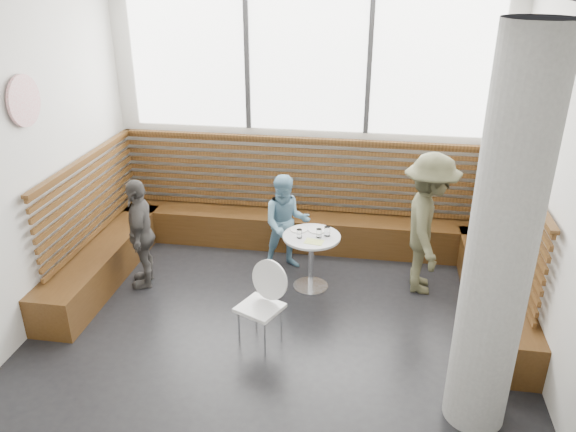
% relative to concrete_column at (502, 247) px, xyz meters
% --- Properties ---
extents(room, '(5.00, 5.00, 3.20)m').
position_rel_concrete_column_xyz_m(room, '(-1.85, 0.60, 0.00)').
color(room, silver).
rests_on(room, ground).
extents(booth, '(5.00, 2.50, 1.44)m').
position_rel_concrete_column_xyz_m(booth, '(-1.85, 2.37, -1.19)').
color(booth, '#412810').
rests_on(booth, ground).
extents(concrete_column, '(0.50, 0.50, 3.20)m').
position_rel_concrete_column_xyz_m(concrete_column, '(0.00, 0.00, 0.00)').
color(concrete_column, gray).
rests_on(concrete_column, ground).
extents(wall_art, '(0.03, 0.50, 0.50)m').
position_rel_concrete_column_xyz_m(wall_art, '(-4.31, 1.00, 0.70)').
color(wall_art, white).
rests_on(wall_art, room).
extents(cafe_table, '(0.66, 0.66, 0.68)m').
position_rel_concrete_column_xyz_m(cafe_table, '(-1.61, 1.81, -1.11)').
color(cafe_table, silver).
rests_on(cafe_table, ground).
extents(cafe_chair, '(0.41, 0.40, 0.86)m').
position_rel_concrete_column_xyz_m(cafe_chair, '(-1.98, 0.73, -1.10)').
color(cafe_chair, white).
rests_on(cafe_chair, ground).
extents(adult_man, '(0.62, 1.07, 1.65)m').
position_rel_concrete_column_xyz_m(adult_man, '(-0.33, 2.00, -0.77)').
color(adult_man, '#4C4B32').
rests_on(adult_man, ground).
extents(child_back, '(0.69, 0.59, 1.22)m').
position_rel_concrete_column_xyz_m(child_back, '(-1.98, 2.24, -0.99)').
color(child_back, '#6796B2').
rests_on(child_back, ground).
extents(child_left, '(0.52, 0.83, 1.32)m').
position_rel_concrete_column_xyz_m(child_left, '(-3.57, 1.60, -0.94)').
color(child_left, '#4B4844').
rests_on(child_left, ground).
extents(plate_near, '(0.20, 0.20, 0.01)m').
position_rel_concrete_column_xyz_m(plate_near, '(-1.78, 1.93, -0.91)').
color(plate_near, white).
rests_on(plate_near, cafe_table).
extents(plate_far, '(0.21, 0.21, 0.02)m').
position_rel_concrete_column_xyz_m(plate_far, '(-1.57, 1.96, -0.91)').
color(plate_far, white).
rests_on(plate_far, cafe_table).
extents(glass_left, '(0.06, 0.06, 0.10)m').
position_rel_concrete_column_xyz_m(glass_left, '(-1.74, 1.74, -0.87)').
color(glass_left, white).
rests_on(glass_left, cafe_table).
extents(glass_mid, '(0.07, 0.07, 0.10)m').
position_rel_concrete_column_xyz_m(glass_mid, '(-1.53, 1.78, -0.87)').
color(glass_mid, white).
rests_on(glass_mid, cafe_table).
extents(glass_right, '(0.07, 0.07, 0.11)m').
position_rel_concrete_column_xyz_m(glass_right, '(-1.44, 1.84, -0.87)').
color(glass_right, white).
rests_on(glass_right, cafe_table).
extents(menu_card, '(0.22, 0.17, 0.00)m').
position_rel_concrete_column_xyz_m(menu_card, '(-1.57, 1.66, -0.92)').
color(menu_card, '#A5C64C').
rests_on(menu_card, cafe_table).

